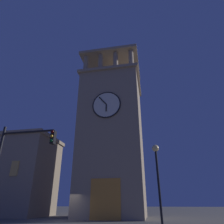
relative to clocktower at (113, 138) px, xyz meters
The scene contains 4 objects.
ground_plane 11.77m from the clocktower, 53.62° to the left, with size 200.00×200.00×0.00m, color #56544F.
clocktower is the anchor object (origin of this frame).
traffic_signal_near 17.28m from the clocktower, 81.28° to the left, with size 3.37×0.41×5.72m.
street_lamp 15.18m from the clocktower, 112.22° to the left, with size 0.44×0.44×5.03m.
Camera 1 is at (-8.83, 20.56, 1.54)m, focal length 32.14 mm.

